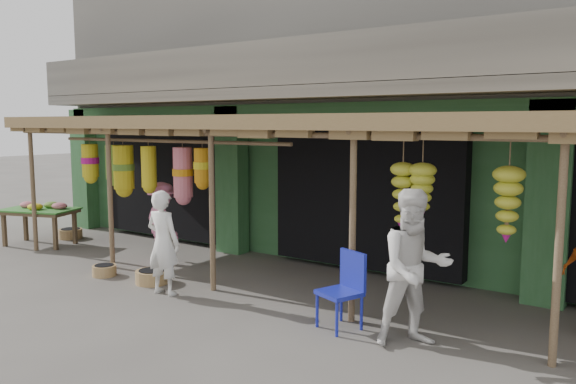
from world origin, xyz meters
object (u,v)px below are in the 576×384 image
Objects in this scene: person_shopper at (163,223)px; person_right at (415,268)px; blue_chair at (345,286)px; flower_table at (40,211)px; person_front at (163,243)px.

person_right is at bearing -174.79° from person_shopper.
person_shopper is (-4.53, 1.04, 0.22)m from blue_chair.
flower_table is 1.14× the size of person_shopper.
blue_chair is 4.65m from person_shopper.
person_right is (4.00, 0.29, 0.13)m from person_front.
flower_table is 5.00m from person_front.
blue_chair is 3.06m from person_front.
person_front is at bearing 139.95° from person_right.
person_shopper is (-1.50, 1.38, -0.04)m from person_front.
person_front is 1.05× the size of person_shopper.
person_front is 0.86× the size of person_right.
person_front is 4.01m from person_right.
person_right is (8.90, -0.68, 0.19)m from flower_table.
flower_table is 1.78× the size of blue_chair.
flower_table is 7.96m from blue_chair.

